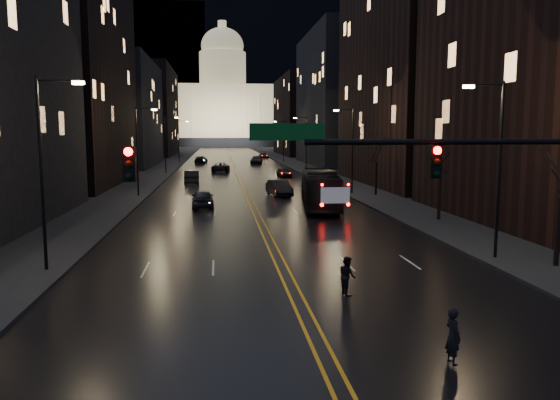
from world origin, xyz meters
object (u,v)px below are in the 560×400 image
object	(u,v)px
bus	(320,189)
pedestrian_b	(347,276)
pedestrian_a	(453,337)
traffic_signal	(509,178)
oncoming_car_a	(203,199)
receding_car_a	(279,188)
oncoming_car_b	(192,177)

from	to	relation	value
bus	pedestrian_b	distance (m)	25.18
pedestrian_b	pedestrian_a	bearing A→B (deg)	-179.62
traffic_signal	pedestrian_a	distance (m)	5.26
oncoming_car_a	pedestrian_a	size ratio (longest dim) A/B	2.88
pedestrian_b	bus	bearing A→B (deg)	-19.43
traffic_signal	pedestrian_a	size ratio (longest dim) A/B	10.76
receding_car_a	pedestrian_a	xyz separation A→B (m)	(0.28, -40.98, -0.02)
bus	pedestrian_b	world-z (taller)	bus
bus	pedestrian_b	xyz separation A→B (m)	(-3.61, -24.90, -0.86)
oncoming_car_b	oncoming_car_a	bearing A→B (deg)	92.78
oncoming_car_a	oncoming_car_b	world-z (taller)	oncoming_car_b
oncoming_car_b	receding_car_a	bearing A→B (deg)	121.40
traffic_signal	bus	world-z (taller)	traffic_signal
pedestrian_a	pedestrian_b	world-z (taller)	pedestrian_a
oncoming_car_a	pedestrian_a	distance (m)	34.05
traffic_signal	pedestrian_a	xyz separation A→B (m)	(-2.44, -1.79, -4.30)
oncoming_car_a	pedestrian_a	bearing A→B (deg)	101.00
bus	pedestrian_a	size ratio (longest dim) A/B	7.36
pedestrian_a	pedestrian_b	distance (m)	6.94
traffic_signal	pedestrian_a	world-z (taller)	traffic_signal
oncoming_car_b	pedestrian_a	world-z (taller)	oncoming_car_b
traffic_signal	oncoming_car_a	world-z (taller)	traffic_signal
pedestrian_b	receding_car_a	bearing A→B (deg)	-13.06
traffic_signal	pedestrian_b	size ratio (longest dim) A/B	11.00
pedestrian_a	pedestrian_b	xyz separation A→B (m)	(-1.39, 6.80, -0.02)
traffic_signal	oncoming_car_b	bearing A→B (deg)	102.85
traffic_signal	bus	bearing A→B (deg)	90.42
oncoming_car_a	traffic_signal	bearing A→B (deg)	105.84
traffic_signal	oncoming_car_a	distance (m)	33.27
traffic_signal	bus	xyz separation A→B (m)	(-0.22, 29.91, -3.45)
traffic_signal	oncoming_car_a	xyz separation A→B (m)	(-10.25, 31.35, -4.31)
bus	oncoming_car_a	size ratio (longest dim) A/B	2.55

